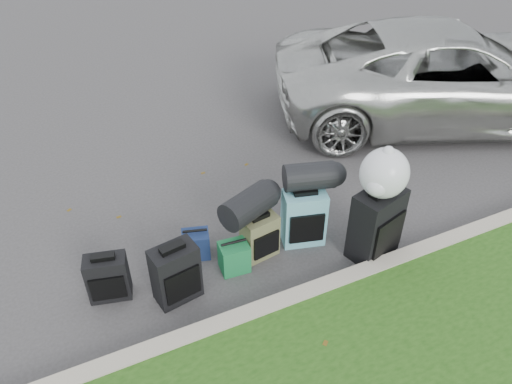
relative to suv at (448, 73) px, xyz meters
name	(u,v)px	position (x,y,z in m)	size (l,w,h in m)	color
ground	(271,237)	(-3.77, -1.48, -0.74)	(120.00, 120.00, 0.00)	#383535
curb	(315,292)	(-3.77, -2.48, -0.66)	(120.00, 0.18, 0.15)	#9E937F
suv	(448,73)	(0.00, 0.00, 0.00)	(2.44, 5.30, 1.47)	#B7B7B2
suitcase_small_black	(108,277)	(-5.63, -1.58, -0.48)	(0.41, 0.22, 0.51)	black
suitcase_large_black_left	(176,273)	(-5.02, -1.87, -0.41)	(0.45, 0.27, 0.64)	black
suitcase_olive	(260,236)	(-4.01, -1.67, -0.47)	(0.38, 0.24, 0.52)	#48482C
suitcase_teal	(304,218)	(-3.47, -1.67, -0.40)	(0.47, 0.28, 0.67)	teal
suitcase_large_black_right	(376,224)	(-2.87, -2.18, -0.32)	(0.55, 0.33, 0.83)	black
tote_green	(234,257)	(-4.35, -1.76, -0.56)	(0.30, 0.24, 0.34)	#186C37
tote_navy	(196,244)	(-4.65, -1.39, -0.58)	(0.29, 0.23, 0.31)	#15254C
duffel_left	(248,206)	(-4.12, -1.62, -0.05)	(0.32, 0.32, 0.59)	black
duffel_right	(309,176)	(-3.39, -1.59, 0.08)	(0.30, 0.30, 0.54)	black
trash_bag	(384,173)	(-2.88, -2.17, 0.34)	(0.50, 0.50, 0.50)	silver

